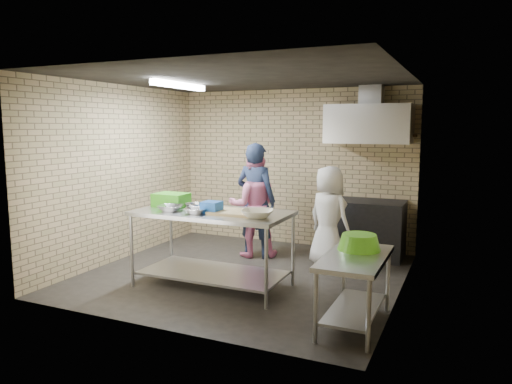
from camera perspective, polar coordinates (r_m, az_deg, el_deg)
floor at (r=6.81m, az=-1.48°, el=-9.79°), size 4.20×4.20×0.00m
ceiling at (r=6.53m, az=-1.56°, el=13.44°), size 4.20×4.20×0.00m
back_wall at (r=8.37m, az=4.42°, el=2.92°), size 4.20×0.06×2.70m
front_wall at (r=4.82m, az=-11.85°, el=-0.81°), size 4.20×0.06×2.70m
left_wall at (r=7.67m, az=-15.82°, el=2.20°), size 0.06×4.00×2.70m
right_wall at (r=5.94m, az=17.08°, el=0.61°), size 0.06×4.00×2.70m
prep_table at (r=6.22m, az=-5.20°, el=-6.79°), size 1.98×0.99×0.99m
side_counter at (r=5.14m, az=11.68°, el=-11.47°), size 0.60×1.20×0.75m
stove at (r=7.81m, az=12.86°, el=-4.29°), size 1.20×0.70×0.90m
range_hood at (r=7.69m, az=13.31°, el=7.90°), size 1.30×0.60×0.60m
hood_duct at (r=7.86m, az=13.62°, el=11.17°), size 0.35×0.30×0.30m
wall_shelf at (r=7.83m, az=15.70°, el=6.50°), size 0.80×0.20×0.04m
fluorescent_fixture at (r=7.01m, az=-9.13°, el=12.46°), size 0.10×1.25×0.08m
green_crate at (r=6.57m, az=-10.08°, el=-0.91°), size 0.44×0.33×0.18m
blue_tub at (r=6.00m, az=-5.31°, el=-1.81°), size 0.22×0.22×0.14m
cutting_board at (r=5.94m, az=-2.40°, el=-2.42°), size 0.60×0.46×0.03m
mixing_bowl_a at (r=6.20m, az=-10.20°, el=-1.89°), size 0.37×0.37×0.08m
mixing_bowl_b at (r=6.30m, az=-7.41°, el=-1.69°), size 0.28×0.28×0.07m
mixing_bowl_c at (r=5.97m, az=-7.13°, el=-2.23°), size 0.34×0.34×0.07m
ceramic_bowl at (r=5.67m, az=0.18°, el=-2.59°), size 0.45×0.45×0.09m
green_basin at (r=5.25m, az=12.20°, el=-5.84°), size 0.46×0.46×0.17m
bottle_red at (r=7.87m, az=13.91°, el=7.36°), size 0.07×0.07×0.18m
bottle_green at (r=7.81m, az=16.82°, el=7.15°), size 0.06×0.06×0.15m
man_navy at (r=7.53m, az=-0.01°, el=-1.01°), size 0.69×0.48×1.81m
woman_pink at (r=7.59m, az=-0.32°, el=-1.66°), size 0.98×0.91×1.62m
woman_white at (r=7.09m, az=8.68°, el=-2.95°), size 0.87×0.75×1.49m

